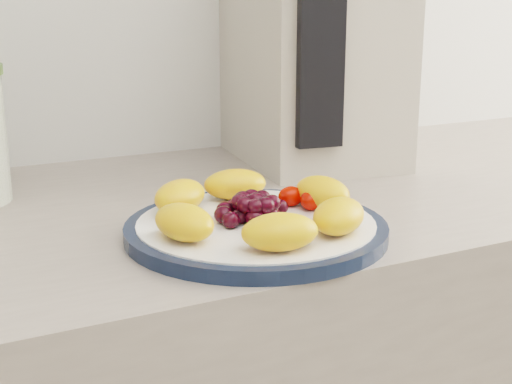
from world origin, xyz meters
name	(u,v)px	position (x,y,z in m)	size (l,w,h in m)	color
plate_rim	(256,229)	(0.02, 1.04, 0.91)	(0.29, 0.29, 0.01)	#121E35
plate_face	(256,229)	(0.02, 1.04, 0.91)	(0.26, 0.26, 0.02)	white
appliance_body	(311,40)	(0.27, 1.35, 1.09)	(0.21, 0.30, 0.38)	#B6AC9C
appliance_panel	(320,44)	(0.20, 1.20, 1.09)	(0.06, 0.02, 0.28)	black
fruit_plate	(258,205)	(0.02, 1.04, 0.93)	(0.25, 0.25, 0.04)	orange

